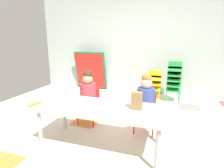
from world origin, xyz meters
name	(u,v)px	position (x,y,z in m)	size (l,w,h in m)	color
ground_plane	(110,126)	(0.00, 0.00, -0.01)	(5.54, 4.47, 0.02)	silver
back_wall	(136,44)	(0.00, 2.23, 1.29)	(5.54, 0.10, 2.58)	#B2C1B7
craft_table	(101,110)	(0.09, -0.61, 0.51)	(1.65, 0.69, 0.56)	beige
seated_child_near_camera	(88,92)	(-0.36, -0.04, 0.55)	(0.32, 0.31, 0.92)	red
seated_child_middle_seat	(146,98)	(0.59, -0.04, 0.55)	(0.32, 0.31, 0.92)	red
kid_chair_yellow_stack	(154,83)	(0.56, 1.69, 0.40)	(0.32, 0.30, 0.68)	yellow
kid_chair_green_stack	(174,79)	(1.00, 1.69, 0.52)	(0.32, 0.30, 0.92)	green
folded_activity_table	(91,71)	(-1.27, 2.03, 0.54)	(0.90, 0.29, 1.09)	#19724C
paper_bag_brown	(137,101)	(0.54, -0.55, 0.67)	(0.13, 0.09, 0.22)	#9E754C
paper_plate_near_edge	(61,103)	(-0.48, -0.64, 0.57)	(0.18, 0.18, 0.01)	white
paper_plate_center_table	(86,107)	(-0.08, -0.70, 0.57)	(0.18, 0.18, 0.01)	white
donut_powdered_on_plate	(61,101)	(-0.48, -0.64, 0.59)	(0.12, 0.12, 0.04)	white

